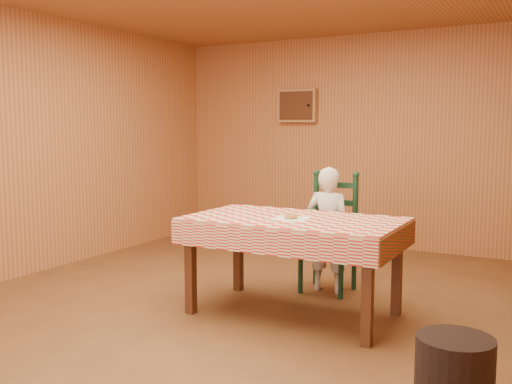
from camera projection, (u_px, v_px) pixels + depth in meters
ground at (244, 313)px, 4.54m from camera, size 6.00×6.00×0.00m
cabin_walls at (275, 85)px, 4.80m from camera, size 5.10×6.05×2.65m
dining_table at (294, 228)px, 4.43m from camera, size 1.66×0.96×0.77m
ladder_chair at (330, 235)px, 5.14m from camera, size 0.44×0.40×1.08m
seated_child at (328, 230)px, 5.08m from camera, size 0.41×0.27×1.12m
napkin at (291, 219)px, 4.38m from camera, size 0.30×0.30×0.00m
donut at (291, 216)px, 4.38m from camera, size 0.11×0.11×0.04m
storage_bin at (454, 375)px, 2.94m from camera, size 0.40×0.40×0.40m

